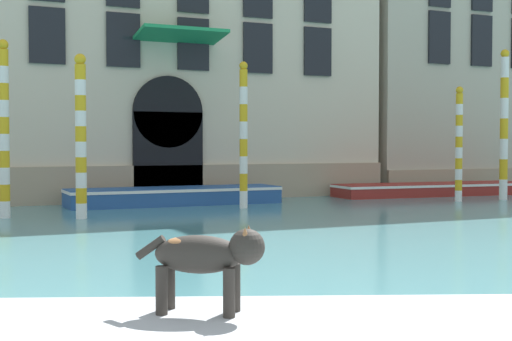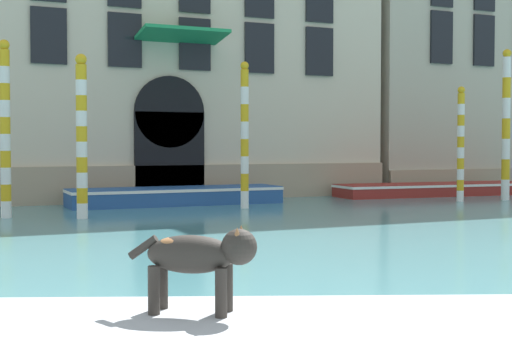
{
  "view_description": "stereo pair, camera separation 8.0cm",
  "coord_description": "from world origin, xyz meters",
  "px_view_note": "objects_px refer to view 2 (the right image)",
  "views": [
    {
      "loc": [
        -4.34,
        1.76,
        1.71
      ],
      "look_at": [
        1.31,
        14.48,
        1.2
      ],
      "focal_mm": 50.0,
      "sensor_mm": 36.0,
      "label": 1
    },
    {
      "loc": [
        -4.26,
        1.73,
        1.71
      ],
      "look_at": [
        1.31,
        14.48,
        1.2
      ],
      "focal_mm": 50.0,
      "sensor_mm": 36.0,
      "label": 2
    }
  ],
  "objects_px": {
    "boat_moored_far": "(433,189)",
    "mooring_pole_5": "(506,124)",
    "mooring_pole_1": "(5,128)",
    "mooring_pole_2": "(82,136)",
    "mooring_pole_0": "(461,143)",
    "dog_on_deck": "(200,256)",
    "boat_moored_near_palazzo": "(176,195)",
    "mooring_pole_4": "(245,134)"
  },
  "relations": [
    {
      "from": "boat_moored_far",
      "to": "mooring_pole_5",
      "type": "xyz_separation_m",
      "value": [
        0.87,
        -2.39,
        2.11
      ]
    },
    {
      "from": "mooring_pole_5",
      "to": "boat_moored_far",
      "type": "bearing_deg",
      "value": 110.07
    },
    {
      "from": "mooring_pole_0",
      "to": "boat_moored_near_palazzo",
      "type": "bearing_deg",
      "value": 164.09
    },
    {
      "from": "dog_on_deck",
      "to": "boat_moored_far",
      "type": "distance_m",
      "value": 19.95
    },
    {
      "from": "boat_moored_far",
      "to": "mooring_pole_2",
      "type": "xyz_separation_m",
      "value": [
        -12.06,
        -2.76,
        1.69
      ]
    },
    {
      "from": "mooring_pole_4",
      "to": "mooring_pole_5",
      "type": "relative_size",
      "value": 0.85
    },
    {
      "from": "boat_moored_far",
      "to": "mooring_pole_0",
      "type": "xyz_separation_m",
      "value": [
        -0.79,
        -2.3,
        1.52
      ]
    },
    {
      "from": "dog_on_deck",
      "to": "mooring_pole_2",
      "type": "distance_m",
      "value": 12.14
    },
    {
      "from": "dog_on_deck",
      "to": "boat_moored_far",
      "type": "xyz_separation_m",
      "value": [
        13.36,
        14.79,
        -0.73
      ]
    },
    {
      "from": "dog_on_deck",
      "to": "mooring_pole_1",
      "type": "relative_size",
      "value": 0.19
    },
    {
      "from": "dog_on_deck",
      "to": "mooring_pole_1",
      "type": "distance_m",
      "value": 12.96
    },
    {
      "from": "mooring_pole_5",
      "to": "mooring_pole_0",
      "type": "bearing_deg",
      "value": 177.0
    },
    {
      "from": "mooring_pole_0",
      "to": "mooring_pole_1",
      "type": "relative_size",
      "value": 0.83
    },
    {
      "from": "dog_on_deck",
      "to": "mooring_pole_2",
      "type": "bearing_deg",
      "value": 117.63
    },
    {
      "from": "boat_moored_far",
      "to": "mooring_pole_1",
      "type": "bearing_deg",
      "value": -168.3
    },
    {
      "from": "mooring_pole_2",
      "to": "mooring_pole_5",
      "type": "height_order",
      "value": "mooring_pole_5"
    },
    {
      "from": "mooring_pole_1",
      "to": "mooring_pole_4",
      "type": "relative_size",
      "value": 1.06
    },
    {
      "from": "mooring_pole_0",
      "to": "mooring_pole_4",
      "type": "xyz_separation_m",
      "value": [
        -6.81,
        0.5,
        0.24
      ]
    },
    {
      "from": "boat_moored_near_palazzo",
      "to": "boat_moored_far",
      "type": "bearing_deg",
      "value": 0.05
    },
    {
      "from": "boat_moored_far",
      "to": "mooring_pole_1",
      "type": "distance_m",
      "value": 13.91
    },
    {
      "from": "mooring_pole_1",
      "to": "mooring_pole_4",
      "type": "distance_m",
      "value": 6.06
    },
    {
      "from": "mooring_pole_1",
      "to": "mooring_pole_4",
      "type": "bearing_deg",
      "value": 0.8
    },
    {
      "from": "mooring_pole_0",
      "to": "mooring_pole_4",
      "type": "distance_m",
      "value": 6.83
    },
    {
      "from": "boat_moored_near_palazzo",
      "to": "mooring_pole_2",
      "type": "distance_m",
      "value": 4.5
    },
    {
      "from": "boat_moored_near_palazzo",
      "to": "dog_on_deck",
      "type": "bearing_deg",
      "value": -106.36
    },
    {
      "from": "mooring_pole_1",
      "to": "mooring_pole_2",
      "type": "xyz_separation_m",
      "value": [
        1.6,
        -0.88,
        -0.17
      ]
    },
    {
      "from": "boat_moored_near_palazzo",
      "to": "mooring_pole_4",
      "type": "distance_m",
      "value": 2.85
    },
    {
      "from": "dog_on_deck",
      "to": "mooring_pole_4",
      "type": "height_order",
      "value": "mooring_pole_4"
    },
    {
      "from": "dog_on_deck",
      "to": "mooring_pole_0",
      "type": "xyz_separation_m",
      "value": [
        12.57,
        12.49,
        0.79
      ]
    },
    {
      "from": "mooring_pole_0",
      "to": "mooring_pole_4",
      "type": "bearing_deg",
      "value": 175.82
    },
    {
      "from": "mooring_pole_1",
      "to": "mooring_pole_5",
      "type": "relative_size",
      "value": 0.89
    },
    {
      "from": "mooring_pole_2",
      "to": "mooring_pole_4",
      "type": "bearing_deg",
      "value": 12.17
    },
    {
      "from": "mooring_pole_1",
      "to": "mooring_pole_5",
      "type": "xyz_separation_m",
      "value": [
        14.53,
        -0.5,
        0.25
      ]
    },
    {
      "from": "mooring_pole_5",
      "to": "dog_on_deck",
      "type": "bearing_deg",
      "value": -138.91
    },
    {
      "from": "boat_moored_near_palazzo",
      "to": "mooring_pole_1",
      "type": "height_order",
      "value": "mooring_pole_1"
    },
    {
      "from": "dog_on_deck",
      "to": "mooring_pole_2",
      "type": "relative_size",
      "value": 0.21
    },
    {
      "from": "mooring_pole_2",
      "to": "mooring_pole_5",
      "type": "bearing_deg",
      "value": 1.68
    },
    {
      "from": "boat_moored_near_palazzo",
      "to": "mooring_pole_4",
      "type": "xyz_separation_m",
      "value": [
        1.35,
        -1.83,
        1.72
      ]
    },
    {
      "from": "mooring_pole_0",
      "to": "mooring_pole_5",
      "type": "distance_m",
      "value": 1.77
    },
    {
      "from": "mooring_pole_5",
      "to": "boat_moored_near_palazzo",
      "type": "bearing_deg",
      "value": 166.19
    },
    {
      "from": "boat_moored_far",
      "to": "mooring_pole_5",
      "type": "relative_size",
      "value": 1.49
    },
    {
      "from": "boat_moored_far",
      "to": "mooring_pole_0",
      "type": "relative_size",
      "value": 2.01
    }
  ]
}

